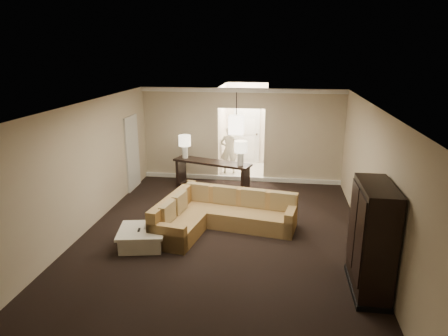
% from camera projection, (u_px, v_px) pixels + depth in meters
% --- Properties ---
extents(ground, '(8.00, 8.00, 0.00)m').
position_uv_depth(ground, '(221.00, 237.00, 8.55)').
color(ground, black).
rests_on(ground, ground).
extents(wall_back, '(6.00, 0.04, 2.80)m').
position_uv_depth(wall_back, '(241.00, 135.00, 11.94)').
color(wall_back, '#C4B694').
rests_on(wall_back, ground).
extents(wall_front, '(6.00, 0.04, 2.80)m').
position_uv_depth(wall_front, '(166.00, 284.00, 4.35)').
color(wall_front, '#C4B694').
rests_on(wall_front, ground).
extents(wall_left, '(0.04, 8.00, 2.80)m').
position_uv_depth(wall_left, '(83.00, 169.00, 8.56)').
color(wall_left, '#C4B694').
rests_on(wall_left, ground).
extents(wall_right, '(0.04, 8.00, 2.80)m').
position_uv_depth(wall_right, '(374.00, 182.00, 7.74)').
color(wall_right, '#C4B694').
rests_on(wall_right, ground).
extents(ceiling, '(6.00, 8.00, 0.02)m').
position_uv_depth(ceiling, '(221.00, 106.00, 7.75)').
color(ceiling, silver).
rests_on(ceiling, wall_back).
extents(crown_molding, '(6.00, 0.10, 0.12)m').
position_uv_depth(crown_molding, '(241.00, 90.00, 11.52)').
color(crown_molding, white).
rests_on(crown_molding, wall_back).
extents(baseboard, '(6.00, 0.10, 0.12)m').
position_uv_depth(baseboard, '(240.00, 178.00, 12.28)').
color(baseboard, white).
rests_on(baseboard, ground).
extents(side_door, '(0.05, 0.90, 2.10)m').
position_uv_depth(side_door, '(132.00, 153.00, 11.31)').
color(side_door, silver).
rests_on(side_door, ground).
extents(foyer, '(1.44, 2.02, 2.80)m').
position_uv_depth(foyer, '(245.00, 130.00, 13.24)').
color(foyer, silver).
rests_on(foyer, ground).
extents(sectional_sofa, '(3.02, 2.27, 0.81)m').
position_uv_depth(sectional_sofa, '(217.00, 215.00, 8.89)').
color(sectional_sofa, brown).
rests_on(sectional_sofa, ground).
extents(coffee_table, '(1.08, 1.08, 0.39)m').
position_uv_depth(coffee_table, '(142.00, 237.00, 8.13)').
color(coffee_table, white).
rests_on(coffee_table, ground).
extents(console_table, '(2.29, 1.15, 0.87)m').
position_uv_depth(console_table, '(212.00, 173.00, 11.23)').
color(console_table, black).
rests_on(console_table, ground).
extents(armoire, '(0.55, 1.29, 1.85)m').
position_uv_depth(armoire, '(371.00, 241.00, 6.44)').
color(armoire, black).
rests_on(armoire, ground).
extents(drink_table, '(0.47, 0.47, 0.59)m').
position_uv_depth(drink_table, '(267.00, 201.00, 9.40)').
color(drink_table, black).
rests_on(drink_table, ground).
extents(table_lamp_left, '(0.35, 0.35, 0.66)m').
position_uv_depth(table_lamp_left, '(185.00, 143.00, 11.37)').
color(table_lamp_left, silver).
rests_on(table_lamp_left, console_table).
extents(table_lamp_right, '(0.35, 0.35, 0.66)m').
position_uv_depth(table_lamp_right, '(241.00, 149.00, 10.65)').
color(table_lamp_right, silver).
rests_on(table_lamp_right, console_table).
extents(pendant_light, '(0.38, 0.38, 1.09)m').
position_uv_depth(pendant_light, '(236.00, 125.00, 10.55)').
color(pendant_light, black).
rests_on(pendant_light, ceiling).
extents(person, '(0.68, 0.52, 1.71)m').
position_uv_depth(person, '(229.00, 147.00, 12.80)').
color(person, beige).
rests_on(person, ground).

